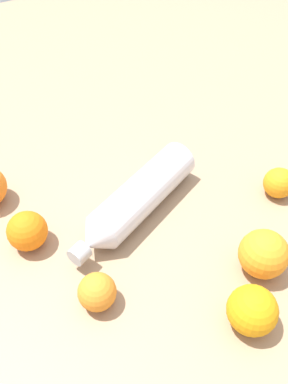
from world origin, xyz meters
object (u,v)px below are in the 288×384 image
Objects in this scene: water_bottle at (136,199)px; orange_5 at (254,309)px; orange_1 at (97,292)px; orange_0 at (27,231)px; orange_2 at (264,254)px; orange_4 at (279,183)px.

orange_5 is (-0.04, 0.29, 0.00)m from water_bottle.
orange_1 is at bearing 19.87° from water_bottle.
orange_5 is at bearing 127.33° from orange_0.
orange_2 is (-0.27, 0.08, 0.01)m from orange_1.
orange_2 is at bearing 38.07° from orange_4.
orange_1 is 0.80× the size of orange_5.
water_bottle reaches higher than orange_0.
orange_4 is (-0.15, -0.12, -0.01)m from orange_2.
water_bottle reaches higher than orange_4.
orange_4 is (-0.42, -0.04, -0.00)m from orange_1.
orange_4 is (-0.47, 0.13, -0.01)m from orange_0.
orange_1 is at bearing 107.97° from orange_0.
orange_1 is 0.42m from orange_4.
water_bottle is 5.09× the size of orange_4.
orange_1 is (-0.05, 0.17, -0.00)m from orange_0.
orange_0 is 0.40m from orange_5.
orange_5 is at bearing 38.80° from orange_4.
orange_5 is (-0.19, 0.15, 0.01)m from orange_1.
orange_2 reaches higher than orange_5.
water_bottle is at bearing -137.59° from orange_1.
water_bottle is 5.07× the size of orange_1.
orange_2 is (-0.32, 0.25, 0.01)m from orange_0.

